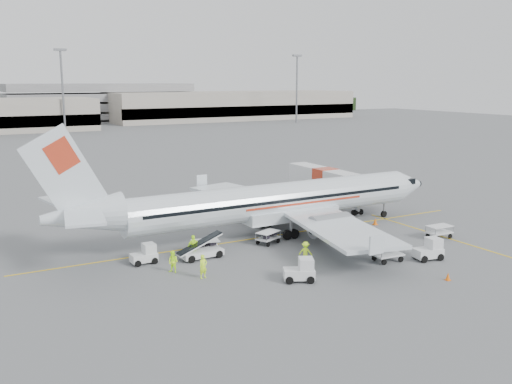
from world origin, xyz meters
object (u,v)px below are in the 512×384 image
(tug_fore, at_px, (428,249))
(tug_mid, at_px, (299,270))
(belt_loader, at_px, (201,243))
(jet_bridge, at_px, (325,187))
(aircraft, at_px, (278,177))
(tug_aft, at_px, (144,254))

(tug_fore, xyz_separation_m, tug_mid, (-11.63, 0.81, -0.02))
(belt_loader, relative_size, tug_fore, 2.03)
(jet_bridge, xyz_separation_m, tug_fore, (-4.84, -20.47, -1.23))
(jet_bridge, xyz_separation_m, belt_loader, (-20.34, -11.45, -0.87))
(aircraft, distance_m, tug_mid, 13.65)
(jet_bridge, bearing_deg, aircraft, -144.49)
(jet_bridge, bearing_deg, tug_mid, -129.85)
(tug_fore, distance_m, tug_mid, 11.66)
(tug_aft, bearing_deg, tug_mid, -49.22)
(aircraft, height_order, tug_fore, aircraft)
(aircraft, bearing_deg, jet_bridge, 35.03)
(tug_fore, bearing_deg, tug_aft, 162.97)
(belt_loader, height_order, tug_mid, belt_loader)
(aircraft, xyz_separation_m, jet_bridge, (11.13, 7.91, -3.19))
(aircraft, height_order, jet_bridge, aircraft)
(jet_bridge, height_order, tug_mid, jet_bridge)
(jet_bridge, height_order, tug_fore, jet_bridge)
(belt_loader, distance_m, tug_fore, 17.94)
(aircraft, relative_size, belt_loader, 8.49)
(tug_mid, distance_m, tug_aft, 12.37)
(aircraft, height_order, tug_mid, aircraft)
(tug_fore, bearing_deg, aircraft, 126.06)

